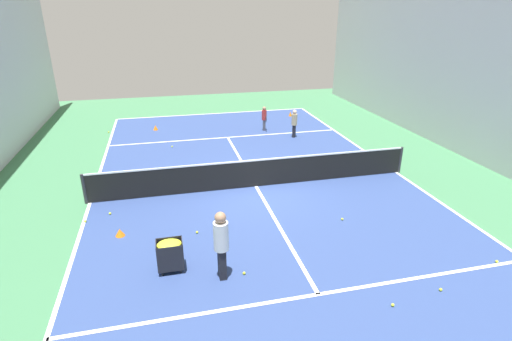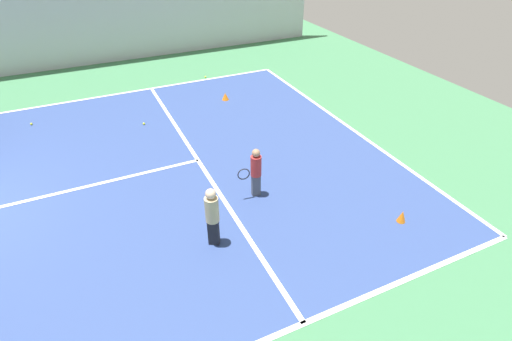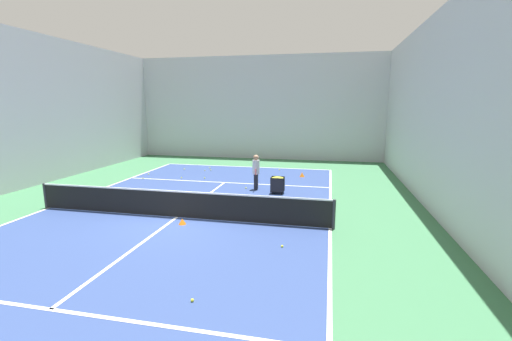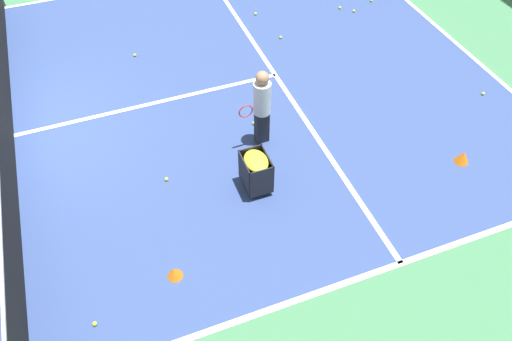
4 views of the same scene
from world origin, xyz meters
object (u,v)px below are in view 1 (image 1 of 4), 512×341
coach_at_net (221,241)px  training_cone_0 (155,128)px  player_near_baseline (264,117)px  ball_cart (170,250)px  tennis_net (256,173)px  child_midcourt (294,122)px

coach_at_net → training_cone_0: bearing=4.8°
player_near_baseline → ball_cart: 11.69m
tennis_net → child_midcourt: size_ratio=8.41×
training_cone_0 → ball_cart: bearing=91.4°
tennis_net → ball_cart: (3.02, 4.11, 0.03)m
tennis_net → coach_at_net: (1.90, 4.65, 0.44)m
player_near_baseline → coach_at_net: bearing=-12.6°
tennis_net → child_midcourt: (-3.06, -5.06, 0.24)m
player_near_baseline → coach_at_net: (3.87, 11.11, 0.27)m
child_midcourt → ball_cart: bearing=-2.6°
coach_at_net → ball_cart: 1.31m
player_near_baseline → ball_cart: size_ratio=1.54×
player_near_baseline → ball_cart: bearing=-18.6°
child_midcourt → coach_at_net: bearing=3.9°
tennis_net → player_near_baseline: bearing=-107.0°
tennis_net → player_near_baseline: 6.76m
tennis_net → player_near_baseline: player_near_baseline is taller
child_midcourt → training_cone_0: size_ratio=5.34×
tennis_net → ball_cart: 5.10m
coach_at_net → ball_cart: (1.12, -0.54, -0.41)m
tennis_net → player_near_baseline: (-1.97, -6.46, 0.18)m
coach_at_net → training_cone_0: size_ratio=6.78×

